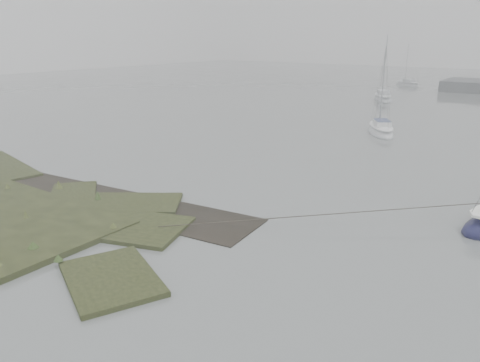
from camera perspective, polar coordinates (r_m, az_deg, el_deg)
name	(u,v)px	position (r m, az deg, el deg)	size (l,w,h in m)	color
ground	(403,127)	(40.75, 19.28, 6.23)	(160.00, 160.00, 0.00)	slate
sailboat_white	(381,131)	(37.44, 16.77, 5.89)	(3.95, 5.06, 6.96)	silver
sailboat_far_a	(383,99)	(56.93, 17.02, 9.59)	(4.11, 5.78, 7.83)	#A9AEB3
sailboat_far_c	(408,84)	(75.20, 19.75, 11.01)	(4.71, 3.63, 6.47)	#A7AAAF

